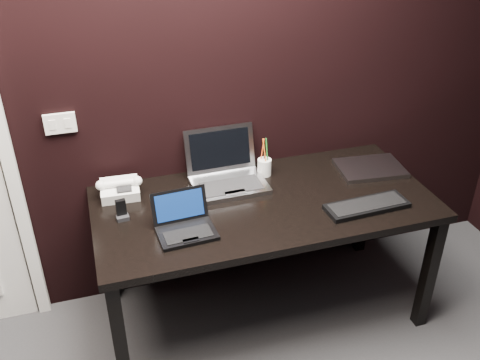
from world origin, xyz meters
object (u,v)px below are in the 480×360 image
object	(u,v)px
silver_laptop	(227,175)
closed_laptop	(370,168)
desk	(264,213)
mobile_phone	(122,212)
pen_cup	(264,166)
desk_phone	(120,189)
netbook	(185,225)
ext_keyboard	(367,206)

from	to	relation	value
silver_laptop	closed_laptop	distance (m)	0.80
desk	mobile_phone	xyz separation A→B (m)	(-0.70, 0.05, 0.12)
mobile_phone	pen_cup	distance (m)	0.81
silver_laptop	desk_phone	distance (m)	0.55
pen_cup	mobile_phone	bearing A→B (deg)	-165.97
desk_phone	pen_cup	xyz separation A→B (m)	(0.77, -0.01, 0.01)
desk	netbook	xyz separation A→B (m)	(-0.44, -0.14, 0.11)
closed_laptop	pen_cup	size ratio (longest dim) A/B	1.73
silver_laptop	ext_keyboard	bearing A→B (deg)	-36.27
desk_phone	mobile_phone	bearing A→B (deg)	-93.93
desk	ext_keyboard	size ratio (longest dim) A/B	4.01
silver_laptop	ext_keyboard	distance (m)	0.73
closed_laptop	silver_laptop	bearing A→B (deg)	172.97
desk	desk_phone	bearing A→B (deg)	159.27
ext_keyboard	mobile_phone	xyz separation A→B (m)	(-1.16, 0.26, 0.02)
silver_laptop	mobile_phone	size ratio (longest dim) A/B	3.83
desk_phone	pen_cup	world-z (taller)	pen_cup
silver_laptop	closed_laptop	xyz separation A→B (m)	(0.79, -0.10, -0.04)
closed_laptop	netbook	bearing A→B (deg)	-166.63
desk_phone	closed_laptop	bearing A→B (deg)	-5.79
desk	desk_phone	world-z (taller)	desk_phone
desk	silver_laptop	world-z (taller)	silver_laptop
desk	netbook	size ratio (longest dim) A/B	6.19
ext_keyboard	mobile_phone	distance (m)	1.19
desk	mobile_phone	size ratio (longest dim) A/B	16.91
desk	desk_phone	distance (m)	0.74
pen_cup	closed_laptop	bearing A→B (deg)	-12.26
silver_laptop	desk_phone	size ratio (longest dim) A/B	1.64
ext_keyboard	pen_cup	world-z (taller)	pen_cup
netbook	silver_laptop	world-z (taller)	silver_laptop
silver_laptop	pen_cup	size ratio (longest dim) A/B	1.76
netbook	ext_keyboard	distance (m)	0.90
silver_laptop	ext_keyboard	size ratio (longest dim) A/B	0.91
silver_laptop	pen_cup	distance (m)	0.22
desk	pen_cup	xyz separation A→B (m)	(0.09, 0.25, 0.13)
ext_keyboard	pen_cup	bearing A→B (deg)	128.91
closed_laptop	desk_phone	world-z (taller)	desk_phone
closed_laptop	pen_cup	distance (m)	0.59
netbook	closed_laptop	bearing A→B (deg)	13.37
ext_keyboard	pen_cup	xyz separation A→B (m)	(-0.37, 0.46, 0.04)
netbook	desk_phone	bearing A→B (deg)	122.15
desk	pen_cup	bearing A→B (deg)	70.98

